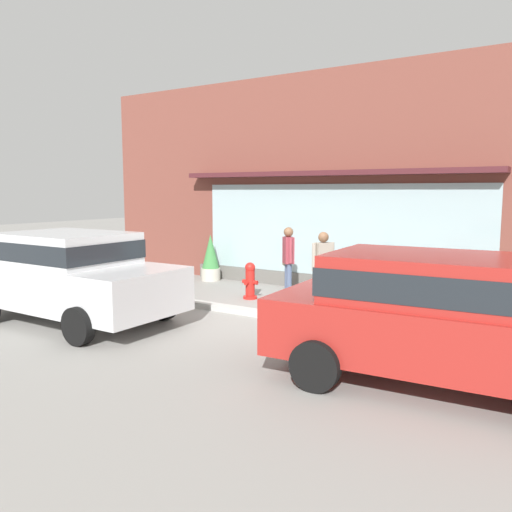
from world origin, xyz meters
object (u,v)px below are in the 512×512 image
(fire_hydrant, at_px, (250,281))
(parked_car_silver, at_px, (72,272))
(parked_car_red, at_px, (438,313))
(potted_plant_low_front, at_px, (477,302))
(potted_plant_by_entrance, at_px, (407,278))
(pedestrian_passerby, at_px, (323,264))
(pedestrian_with_handbag, at_px, (288,257))
(potted_plant_corner_tall, at_px, (211,259))
(potted_plant_trailing_edge, at_px, (370,281))

(fire_hydrant, bearing_deg, parked_car_silver, -115.53)
(parked_car_silver, bearing_deg, parked_car_red, 3.11)
(potted_plant_low_front, bearing_deg, fire_hydrant, -163.46)
(potted_plant_by_entrance, bearing_deg, parked_car_red, -68.94)
(fire_hydrant, xyz_separation_m, parked_car_red, (4.85, -3.12, 0.52))
(potted_plant_low_front, bearing_deg, parked_car_silver, -142.14)
(pedestrian_passerby, bearing_deg, potted_plant_by_entrance, -9.77)
(pedestrian_with_handbag, xyz_separation_m, potted_plant_corner_tall, (-2.89, 0.87, -0.33))
(parked_car_silver, distance_m, potted_plant_by_entrance, 6.77)
(pedestrian_passerby, xyz_separation_m, potted_plant_trailing_edge, (0.53, 1.28, -0.49))
(fire_hydrant, distance_m, potted_plant_low_front, 4.74)
(potted_plant_low_front, relative_size, potted_plant_by_entrance, 0.36)
(parked_car_red, xyz_separation_m, potted_plant_corner_tall, (-7.07, 4.54, -0.33))
(parked_car_red, relative_size, potted_plant_trailing_edge, 5.51)
(potted_plant_trailing_edge, bearing_deg, parked_car_red, -60.02)
(parked_car_red, xyz_separation_m, potted_plant_by_entrance, (-1.69, 4.39, -0.34))
(fire_hydrant, height_order, potted_plant_low_front, fire_hydrant)
(pedestrian_with_handbag, height_order, parked_car_red, parked_car_red)
(fire_hydrant, xyz_separation_m, parked_car_silver, (-1.66, -3.47, 0.52))
(parked_car_red, height_order, potted_plant_trailing_edge, parked_car_red)
(pedestrian_passerby, xyz_separation_m, potted_plant_by_entrance, (1.32, 1.36, -0.34))
(potted_plant_corner_tall, bearing_deg, parked_car_silver, -83.40)
(potted_plant_low_front, bearing_deg, potted_plant_trailing_edge, -176.14)
(pedestrian_passerby, bearing_deg, potted_plant_corner_tall, 104.11)
(potted_plant_by_entrance, bearing_deg, parked_car_silver, -135.42)
(fire_hydrant, relative_size, parked_car_red, 0.19)
(fire_hydrant, xyz_separation_m, pedestrian_passerby, (1.83, -0.08, 0.52))
(potted_plant_low_front, distance_m, potted_plant_by_entrance, 1.43)
(pedestrian_with_handbag, xyz_separation_m, parked_car_red, (4.19, -3.67, -0.00))
(pedestrian_with_handbag, xyz_separation_m, parked_car_silver, (-2.32, -4.02, -0.00))
(parked_car_silver, xyz_separation_m, potted_plant_by_entrance, (4.82, 4.75, -0.34))
(potted_plant_by_entrance, xyz_separation_m, potted_plant_corner_tall, (-5.38, 0.14, 0.01))
(parked_car_red, distance_m, potted_plant_low_front, 4.53)
(pedestrian_with_handbag, height_order, pedestrian_passerby, pedestrian_with_handbag)
(fire_hydrant, height_order, pedestrian_passerby, pedestrian_passerby)
(potted_plant_corner_tall, bearing_deg, potted_plant_by_entrance, -1.54)
(potted_plant_corner_tall, bearing_deg, potted_plant_low_front, -0.63)
(pedestrian_with_handbag, xyz_separation_m, pedestrian_passerby, (1.17, -0.64, 0.00))
(pedestrian_passerby, distance_m, potted_plant_corner_tall, 4.34)
(pedestrian_passerby, height_order, parked_car_silver, parked_car_silver)
(parked_car_silver, bearing_deg, potted_plant_by_entrance, 44.60)
(potted_plant_trailing_edge, height_order, potted_plant_corner_tall, potted_plant_corner_tall)
(fire_hydrant, xyz_separation_m, potted_plant_trailing_edge, (2.36, 1.20, 0.04))
(pedestrian_passerby, height_order, potted_plant_by_entrance, pedestrian_passerby)
(pedestrian_passerby, xyz_separation_m, parked_car_silver, (-3.49, -3.39, -0.00))
(fire_hydrant, height_order, potted_plant_trailing_edge, fire_hydrant)
(parked_car_silver, xyz_separation_m, potted_plant_corner_tall, (-0.57, 4.89, -0.33))
(potted_plant_trailing_edge, distance_m, potted_plant_corner_tall, 4.59)
(parked_car_red, xyz_separation_m, potted_plant_low_front, (-0.31, 4.46, -0.71))
(parked_car_silver, bearing_deg, potted_plant_low_front, 37.87)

